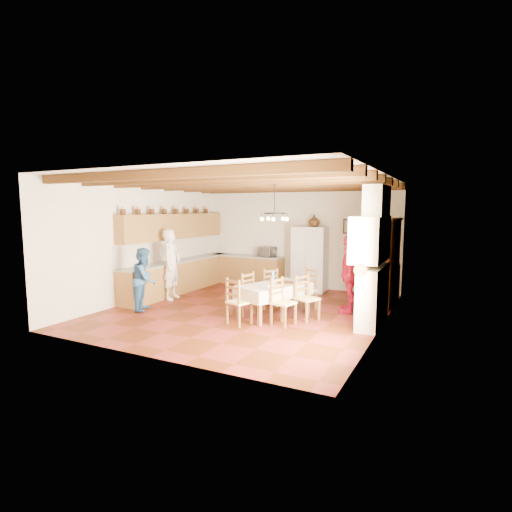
{
  "coord_description": "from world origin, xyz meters",
  "views": [
    {
      "loc": [
        4.25,
        -7.94,
        2.36
      ],
      "look_at": [
        0.1,
        0.3,
        1.25
      ],
      "focal_mm": 28.0,
      "sensor_mm": 36.0,
      "label": 1
    }
  ],
  "objects_px": {
    "person_man": "(172,264)",
    "microwave": "(267,252)",
    "chair_right_far": "(307,298)",
    "chair_end_far": "(305,289)",
    "chair_left_near": "(242,293)",
    "chair_right_near": "(283,302)",
    "dining_table": "(274,288)",
    "chair_left_far": "(267,288)",
    "person_woman_blue": "(145,279)",
    "hutch": "(386,262)",
    "chair_end_near": "(239,301)",
    "refrigerator": "(310,259)",
    "person_woman_red": "(349,274)"
  },
  "relations": [
    {
      "from": "dining_table",
      "to": "chair_right_far",
      "type": "height_order",
      "value": "chair_right_far"
    },
    {
      "from": "chair_left_near",
      "to": "chair_right_near",
      "type": "relative_size",
      "value": 1.0
    },
    {
      "from": "chair_end_far",
      "to": "chair_end_near",
      "type": "bearing_deg",
      "value": -86.55
    },
    {
      "from": "chair_left_far",
      "to": "microwave",
      "type": "distance_m",
      "value": 2.76
    },
    {
      "from": "chair_right_near",
      "to": "microwave",
      "type": "relative_size",
      "value": 1.83
    },
    {
      "from": "chair_end_far",
      "to": "person_woman_red",
      "type": "relative_size",
      "value": 0.54
    },
    {
      "from": "chair_left_near",
      "to": "person_woman_red",
      "type": "bearing_deg",
      "value": 134.76
    },
    {
      "from": "chair_left_far",
      "to": "person_woman_blue",
      "type": "xyz_separation_m",
      "value": [
        -2.43,
        -1.48,
        0.25
      ]
    },
    {
      "from": "chair_left_far",
      "to": "person_man",
      "type": "xyz_separation_m",
      "value": [
        -2.59,
        -0.28,
        0.43
      ]
    },
    {
      "from": "chair_end_near",
      "to": "person_man",
      "type": "bearing_deg",
      "value": -5.95
    },
    {
      "from": "microwave",
      "to": "refrigerator",
      "type": "bearing_deg",
      "value": 12.82
    },
    {
      "from": "refrigerator",
      "to": "chair_end_far",
      "type": "xyz_separation_m",
      "value": [
        0.61,
        -2.1,
        -0.44
      ]
    },
    {
      "from": "refrigerator",
      "to": "chair_left_far",
      "type": "height_order",
      "value": "refrigerator"
    },
    {
      "from": "microwave",
      "to": "chair_right_far",
      "type": "bearing_deg",
      "value": -35.09
    },
    {
      "from": "dining_table",
      "to": "chair_left_near",
      "type": "distance_m",
      "value": 0.75
    },
    {
      "from": "chair_end_near",
      "to": "chair_end_far",
      "type": "relative_size",
      "value": 1.0
    },
    {
      "from": "chair_left_far",
      "to": "microwave",
      "type": "height_order",
      "value": "microwave"
    },
    {
      "from": "hutch",
      "to": "person_woman_blue",
      "type": "relative_size",
      "value": 1.46
    },
    {
      "from": "dining_table",
      "to": "chair_right_near",
      "type": "distance_m",
      "value": 0.71
    },
    {
      "from": "chair_right_near",
      "to": "chair_end_far",
      "type": "bearing_deg",
      "value": 15.3
    },
    {
      "from": "chair_left_near",
      "to": "person_woman_blue",
      "type": "distance_m",
      "value": 2.32
    },
    {
      "from": "chair_right_near",
      "to": "person_woman_blue",
      "type": "height_order",
      "value": "person_woman_blue"
    },
    {
      "from": "person_woman_red",
      "to": "chair_left_far",
      "type": "bearing_deg",
      "value": -88.59
    },
    {
      "from": "hutch",
      "to": "chair_left_far",
      "type": "height_order",
      "value": "hutch"
    },
    {
      "from": "person_woman_blue",
      "to": "hutch",
      "type": "bearing_deg",
      "value": -83.32
    },
    {
      "from": "chair_left_near",
      "to": "chair_left_far",
      "type": "bearing_deg",
      "value": 177.49
    },
    {
      "from": "chair_right_far",
      "to": "chair_end_far",
      "type": "relative_size",
      "value": 1.0
    },
    {
      "from": "dining_table",
      "to": "microwave",
      "type": "distance_m",
      "value": 3.51
    },
    {
      "from": "chair_right_near",
      "to": "chair_end_far",
      "type": "distance_m",
      "value": 1.42
    },
    {
      "from": "person_man",
      "to": "person_woman_red",
      "type": "relative_size",
      "value": 1.03
    },
    {
      "from": "refrigerator",
      "to": "chair_left_far",
      "type": "distance_m",
      "value": 2.4
    },
    {
      "from": "dining_table",
      "to": "person_woman_red",
      "type": "relative_size",
      "value": 1.02
    },
    {
      "from": "chair_left_near",
      "to": "chair_end_far",
      "type": "distance_m",
      "value": 1.53
    },
    {
      "from": "hutch",
      "to": "chair_right_far",
      "type": "bearing_deg",
      "value": -115.32
    },
    {
      "from": "chair_left_far",
      "to": "refrigerator",
      "type": "bearing_deg",
      "value": -153.2
    },
    {
      "from": "chair_left_far",
      "to": "person_man",
      "type": "bearing_deg",
      "value": -50.56
    },
    {
      "from": "dining_table",
      "to": "chair_right_near",
      "type": "relative_size",
      "value": 1.9
    },
    {
      "from": "dining_table",
      "to": "person_woman_red",
      "type": "height_order",
      "value": "person_woman_red"
    },
    {
      "from": "chair_right_far",
      "to": "chair_end_far",
      "type": "bearing_deg",
      "value": 48.8
    },
    {
      "from": "hutch",
      "to": "microwave",
      "type": "relative_size",
      "value": 4.06
    },
    {
      "from": "chair_right_far",
      "to": "person_man",
      "type": "distance_m",
      "value": 3.86
    },
    {
      "from": "chair_left_far",
      "to": "chair_end_far",
      "type": "distance_m",
      "value": 0.91
    },
    {
      "from": "refrigerator",
      "to": "hutch",
      "type": "xyz_separation_m",
      "value": [
        2.2,
        -0.82,
        0.14
      ]
    },
    {
      "from": "person_man",
      "to": "microwave",
      "type": "xyz_separation_m",
      "value": [
        1.44,
        2.73,
        0.13
      ]
    },
    {
      "from": "chair_left_near",
      "to": "person_woman_blue",
      "type": "bearing_deg",
      "value": -58.66
    },
    {
      "from": "person_man",
      "to": "person_woman_blue",
      "type": "height_order",
      "value": "person_man"
    },
    {
      "from": "hutch",
      "to": "chair_right_far",
      "type": "relative_size",
      "value": 2.21
    },
    {
      "from": "refrigerator",
      "to": "chair_left_far",
      "type": "relative_size",
      "value": 1.92
    },
    {
      "from": "person_woman_blue",
      "to": "person_woman_red",
      "type": "relative_size",
      "value": 0.82
    },
    {
      "from": "refrigerator",
      "to": "chair_end_near",
      "type": "relative_size",
      "value": 1.92
    }
  ]
}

